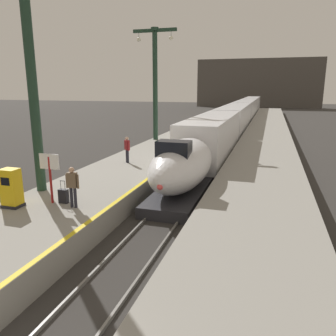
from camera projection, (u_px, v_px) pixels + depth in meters
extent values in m
cube|color=gray|center=(170.00, 149.00, 29.66)|extent=(4.80, 110.00, 1.05)
cube|color=gray|center=(264.00, 154.00, 27.36)|extent=(4.80, 110.00, 1.05)
cube|color=yellow|center=(195.00, 144.00, 28.89)|extent=(0.20, 107.80, 0.01)
cube|color=slate|center=(212.00, 151.00, 31.39)|extent=(0.08, 110.00, 0.12)
cube|color=slate|center=(228.00, 151.00, 30.97)|extent=(0.08, 110.00, 0.12)
ellipsoid|color=silver|center=(183.00, 164.00, 17.97)|extent=(2.78, 8.04, 2.56)
cube|color=#28282D|center=(181.00, 194.00, 17.96)|extent=(2.46, 6.83, 0.55)
cube|color=black|center=(174.00, 150.00, 16.04)|extent=(1.59, 1.00, 0.90)
sphere|color=#F24C4C|center=(160.00, 187.00, 14.34)|extent=(0.28, 0.28, 0.28)
cube|color=silver|center=(213.00, 136.00, 26.66)|extent=(2.90, 14.00, 3.05)
cube|color=black|center=(195.00, 128.00, 26.94)|extent=(0.04, 11.90, 0.80)
cube|color=black|center=(231.00, 129.00, 26.13)|extent=(0.04, 11.90, 0.80)
cube|color=silver|center=(212.00, 151.00, 26.96)|extent=(2.92, 13.30, 0.24)
cube|color=black|center=(201.00, 171.00, 22.92)|extent=(2.03, 2.20, 0.56)
cube|color=black|center=(220.00, 148.00, 31.25)|extent=(2.03, 2.20, 0.56)
cube|color=silver|center=(235.00, 118.00, 42.10)|extent=(2.90, 18.00, 3.05)
cube|color=black|center=(224.00, 113.00, 42.37)|extent=(0.04, 15.84, 0.80)
cube|color=black|center=(246.00, 114.00, 41.57)|extent=(0.04, 15.84, 0.80)
cube|color=black|center=(228.00, 139.00, 36.83)|extent=(2.03, 2.20, 0.56)
cube|color=black|center=(239.00, 127.00, 48.21)|extent=(2.03, 2.20, 0.56)
cube|color=silver|center=(246.00, 109.00, 59.40)|extent=(2.90, 18.00, 3.05)
cube|color=black|center=(238.00, 106.00, 59.67)|extent=(0.04, 15.84, 0.80)
cube|color=black|center=(254.00, 106.00, 58.86)|extent=(0.04, 15.84, 0.80)
cube|color=black|center=(242.00, 123.00, 54.13)|extent=(2.03, 2.20, 0.56)
cube|color=black|center=(248.00, 116.00, 65.51)|extent=(2.03, 2.20, 0.56)
cube|color=silver|center=(252.00, 104.00, 76.69)|extent=(2.90, 18.00, 3.05)
cube|color=black|center=(246.00, 102.00, 76.97)|extent=(0.04, 15.84, 0.80)
cube|color=black|center=(258.00, 102.00, 76.16)|extent=(0.04, 15.84, 0.80)
cube|color=black|center=(250.00, 114.00, 71.42)|extent=(2.03, 2.20, 0.56)
cube|color=black|center=(253.00, 110.00, 82.80)|extent=(2.03, 2.20, 0.56)
cylinder|color=#1E3828|center=(32.00, 84.00, 14.87)|extent=(0.44, 0.44, 9.82)
cylinder|color=#1E3828|center=(155.00, 85.00, 30.39)|extent=(0.44, 0.44, 9.87)
cylinder|color=#1E3828|center=(155.00, 29.00, 29.27)|extent=(0.68, 0.68, 0.30)
cube|color=#1E3828|center=(155.00, 30.00, 29.29)|extent=(4.00, 0.24, 0.28)
cylinder|color=#1E3828|center=(139.00, 35.00, 29.80)|extent=(0.03, 0.03, 0.60)
sphere|color=#EFEACC|center=(139.00, 40.00, 29.88)|extent=(0.36, 0.36, 0.36)
cylinder|color=#1E3828|center=(171.00, 34.00, 28.95)|extent=(0.03, 0.03, 0.60)
sphere|color=#EFEACC|center=(171.00, 38.00, 29.03)|extent=(0.36, 0.36, 0.36)
cylinder|color=#23232D|center=(72.00, 197.00, 13.63)|extent=(0.13, 0.13, 0.85)
cylinder|color=#23232D|center=(75.00, 198.00, 13.59)|extent=(0.13, 0.13, 0.85)
cube|color=brown|center=(72.00, 180.00, 13.44)|extent=(0.39, 0.25, 0.62)
cylinder|color=brown|center=(67.00, 181.00, 13.50)|extent=(0.09, 0.09, 0.58)
cylinder|color=brown|center=(78.00, 182.00, 13.40)|extent=(0.09, 0.09, 0.58)
sphere|color=tan|center=(71.00, 170.00, 13.34)|extent=(0.22, 0.22, 0.22)
cylinder|color=#23232D|center=(127.00, 156.00, 21.82)|extent=(0.13, 0.13, 0.85)
cylinder|color=#23232D|center=(128.00, 156.00, 21.68)|extent=(0.13, 0.13, 0.85)
cube|color=maroon|center=(127.00, 145.00, 21.58)|extent=(0.43, 0.41, 0.62)
cylinder|color=maroon|center=(125.00, 145.00, 21.79)|extent=(0.09, 0.09, 0.58)
cylinder|color=maroon|center=(129.00, 146.00, 21.39)|extent=(0.09, 0.09, 0.58)
sphere|color=tan|center=(127.00, 139.00, 21.48)|extent=(0.22, 0.22, 0.22)
cube|color=black|center=(64.00, 196.00, 14.16)|extent=(0.40, 0.22, 0.60)
cylinder|color=#262628|center=(61.00, 185.00, 14.08)|extent=(0.02, 0.02, 0.36)
cylinder|color=#262628|center=(65.00, 185.00, 14.02)|extent=(0.02, 0.02, 0.36)
cube|color=#262628|center=(62.00, 181.00, 14.00)|extent=(0.22, 0.03, 0.02)
cube|color=yellow|center=(11.00, 188.00, 13.59)|extent=(0.70, 0.56, 1.60)
cube|color=black|center=(5.00, 182.00, 13.24)|extent=(0.40, 0.02, 0.32)
cube|color=black|center=(13.00, 205.00, 13.77)|extent=(0.76, 0.62, 0.12)
cylinder|color=maroon|center=(51.00, 180.00, 14.01)|extent=(0.10, 0.10, 2.00)
cube|color=white|center=(49.00, 161.00, 13.82)|extent=(0.90, 0.06, 0.64)
cube|color=#4C4742|center=(258.00, 83.00, 98.83)|extent=(36.00, 2.00, 14.00)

